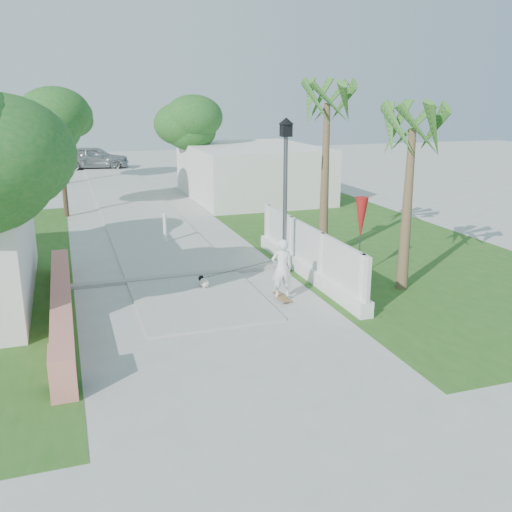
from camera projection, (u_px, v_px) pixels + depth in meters
name	position (u px, v px, depth m)	size (l,w,h in m)	color
ground	(248.00, 370.00, 10.82)	(90.00, 90.00, 0.00)	#B7B7B2
path_strip	(127.00, 197.00, 29.04)	(3.20, 36.00, 0.06)	#B7B7B2
curb	(183.00, 276.00, 16.27)	(6.50, 0.25, 0.10)	#999993
grass_right	(366.00, 241.00, 20.27)	(8.00, 20.00, 0.01)	#2A571B
pink_wall	(62.00, 310.00, 12.95)	(0.45, 8.20, 0.80)	#C97167
lattice_fence	(307.00, 258.00, 16.28)	(0.35, 7.00, 1.50)	white
building_right	(251.00, 172.00, 28.72)	(6.00, 8.00, 2.60)	silver
street_lamp	(285.00, 191.00, 16.06)	(0.44, 0.44, 4.44)	#59595E
bollard	(165.00, 227.00, 19.84)	(0.14, 0.14, 1.09)	white
patio_umbrella	(361.00, 219.00, 15.94)	(0.36, 0.36, 2.30)	#59595E
tree_path_left	(59.00, 125.00, 23.42)	(3.40, 3.40, 5.23)	#4C3826
tree_path_right	(187.00, 126.00, 29.07)	(3.00, 3.00, 4.79)	#4C3826
tree_path_far	(62.00, 117.00, 32.60)	(3.20, 3.20, 5.17)	#4C3826
palm_far	(327.00, 114.00, 16.94)	(1.80, 1.80, 5.30)	brown
palm_near	(412.00, 139.00, 14.32)	(1.80, 1.80, 4.70)	brown
skateboarder	(243.00, 270.00, 14.74)	(1.95, 2.02, 1.59)	olive
dog	(204.00, 282.00, 15.29)	(0.31, 0.51, 0.35)	silver
parked_car	(95.00, 157.00, 40.01)	(1.86, 4.63, 1.58)	#ABAEB3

